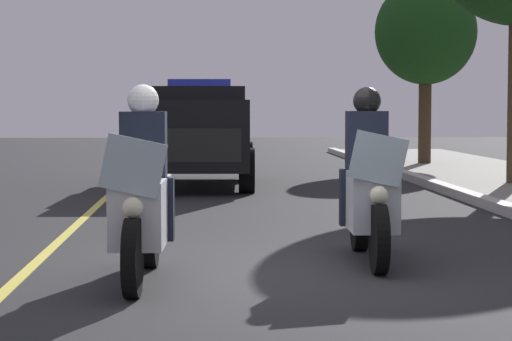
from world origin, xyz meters
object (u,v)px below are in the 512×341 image
object	(u,v)px
police_motorcycle_lead_left	(142,201)
police_suv	(199,131)
police_motorcycle_lead_right	(369,191)
tree_behind_suv	(426,33)

from	to	relation	value
police_motorcycle_lead_left	police_suv	distance (m)	10.39
police_motorcycle_lead_right	tree_behind_suv	size ratio (longest dim) A/B	0.46
police_motorcycle_lead_left	police_motorcycle_lead_right	size ratio (longest dim) A/B	1.00
police_motorcycle_lead_right	police_suv	world-z (taller)	police_suv
police_motorcycle_lead_right	police_suv	bearing A→B (deg)	-169.70
police_motorcycle_lead_left	tree_behind_suv	bearing A→B (deg)	159.19
police_motorcycle_lead_left	tree_behind_suv	distance (m)	17.38
police_suv	tree_behind_suv	bearing A→B (deg)	135.15
police_motorcycle_lead_left	police_suv	xyz separation A→B (m)	(-10.38, 0.45, 0.37)
police_suv	tree_behind_suv	world-z (taller)	tree_behind_suv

